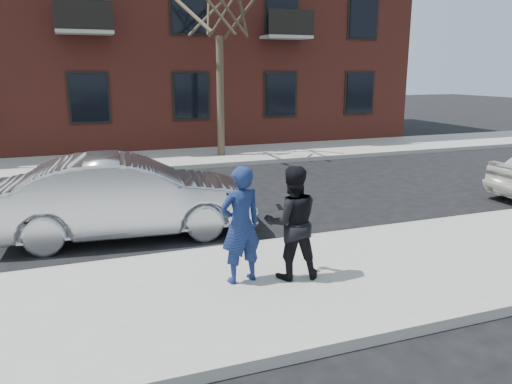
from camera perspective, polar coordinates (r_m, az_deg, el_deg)
name	(u,v)px	position (r m, az deg, el deg)	size (l,w,h in m)	color
ground	(139,307)	(7.22, -13.27, -12.69)	(100.00, 100.00, 0.00)	black
near_sidewalk	(141,310)	(6.96, -13.02, -13.02)	(50.00, 3.50, 0.15)	gray
near_curb	(125,263)	(8.60, -14.69, -7.81)	(50.00, 0.10, 0.15)	#999691
far_sidewalk	(93,163)	(17.98, -18.10, 3.13)	(50.00, 3.50, 0.15)	gray
far_curb	(96,173)	(16.21, -17.77, 2.06)	(50.00, 0.10, 0.15)	#999691
apartment_building	(121,2)	(24.78, -15.16, 20.19)	(24.30, 10.30, 12.30)	maroon
street_tree	(219,0)	(18.36, -4.28, 21.05)	(3.60, 3.60, 6.80)	#342B1F
silver_sedan	(127,197)	(9.95, -14.52, -0.52)	(1.68, 4.82, 1.59)	#B7BABF
man_hoodie	(241,225)	(7.16, -1.76, -3.78)	(0.69, 0.53, 1.73)	navy
man_peacoat	(292,223)	(7.34, 4.13, -3.51)	(0.93, 0.78, 1.69)	black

